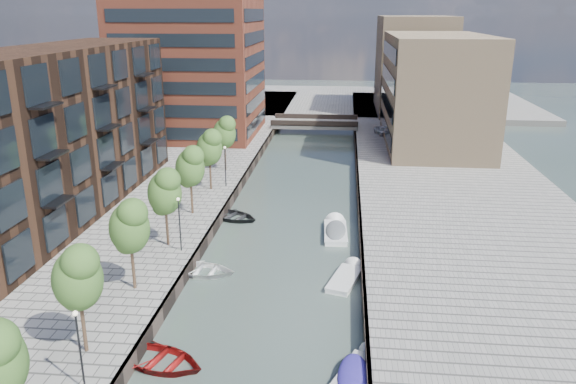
% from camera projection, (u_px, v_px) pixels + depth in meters
% --- Properties ---
extents(water, '(300.00, 300.00, 0.00)m').
position_uv_depth(water, '(297.00, 198.00, 56.14)').
color(water, '#38473F').
rests_on(water, ground).
extents(quay_right, '(20.00, 140.00, 1.00)m').
position_uv_depth(quay_right, '(461.00, 198.00, 54.44)').
color(quay_right, gray).
rests_on(quay_right, ground).
extents(quay_wall_left, '(0.25, 140.00, 1.00)m').
position_uv_depth(quay_wall_left, '(237.00, 191.00, 56.58)').
color(quay_wall_left, '#332823').
rests_on(quay_wall_left, ground).
extents(quay_wall_right, '(0.25, 140.00, 1.00)m').
position_uv_depth(quay_wall_right, '(359.00, 195.00, 55.40)').
color(quay_wall_right, '#332823').
rests_on(quay_wall_right, ground).
extents(far_closure, '(80.00, 40.00, 1.00)m').
position_uv_depth(far_closure, '(323.00, 101.00, 112.77)').
color(far_closure, gray).
rests_on(far_closure, ground).
extents(apartment_block, '(8.00, 38.00, 14.00)m').
position_uv_depth(apartment_block, '(45.00, 136.00, 46.14)').
color(apartment_block, black).
rests_on(apartment_block, quay_left).
extents(tower, '(18.00, 18.00, 30.00)m').
position_uv_depth(tower, '(189.00, 25.00, 76.51)').
color(tower, brown).
rests_on(tower, quay_left).
extents(tan_block_near, '(12.00, 25.00, 14.00)m').
position_uv_depth(tan_block_near, '(434.00, 90.00, 72.95)').
color(tan_block_near, '#9E8261').
rests_on(tan_block_near, quay_right).
extents(tan_block_far, '(12.00, 20.00, 16.00)m').
position_uv_depth(tan_block_far, '(413.00, 64.00, 97.25)').
color(tan_block_far, '#9E8261').
rests_on(tan_block_far, quay_right).
extents(bridge, '(13.00, 6.00, 1.30)m').
position_uv_depth(bridge, '(315.00, 123.00, 86.00)').
color(bridge, gray).
rests_on(bridge, ground).
extents(tree_1, '(2.50, 2.50, 5.95)m').
position_uv_depth(tree_1, '(77.00, 276.00, 27.88)').
color(tree_1, '#382619').
rests_on(tree_1, quay_left).
extents(tree_2, '(2.50, 2.50, 5.95)m').
position_uv_depth(tree_2, '(129.00, 225.00, 34.50)').
color(tree_2, '#382619').
rests_on(tree_2, quay_left).
extents(tree_3, '(2.50, 2.50, 5.95)m').
position_uv_depth(tree_3, '(164.00, 190.00, 41.13)').
color(tree_3, '#382619').
rests_on(tree_3, quay_left).
extents(tree_4, '(2.50, 2.50, 5.95)m').
position_uv_depth(tree_4, '(190.00, 165.00, 47.75)').
color(tree_4, '#382619').
rests_on(tree_4, quay_left).
extents(tree_5, '(2.50, 2.50, 5.95)m').
position_uv_depth(tree_5, '(209.00, 147.00, 54.38)').
color(tree_5, '#382619').
rests_on(tree_5, quay_left).
extents(tree_6, '(2.50, 2.50, 5.95)m').
position_uv_depth(tree_6, '(224.00, 132.00, 61.00)').
color(tree_6, '#382619').
rests_on(tree_6, quay_left).
extents(lamp_0, '(0.24, 0.24, 4.12)m').
position_uv_depth(lamp_0, '(79.00, 342.00, 25.47)').
color(lamp_0, black).
rests_on(lamp_0, quay_left).
extents(lamp_1, '(0.24, 0.24, 4.12)m').
position_uv_depth(lamp_1, '(179.00, 219.00, 40.61)').
color(lamp_1, black).
rests_on(lamp_1, quay_left).
extents(lamp_2, '(0.24, 0.24, 4.12)m').
position_uv_depth(lamp_2, '(225.00, 162.00, 55.75)').
color(lamp_2, black).
rests_on(lamp_2, quay_left).
extents(sloop_2, '(5.89, 4.93, 1.05)m').
position_uv_depth(sloop_2, '(160.00, 365.00, 29.68)').
color(sloop_2, maroon).
rests_on(sloop_2, ground).
extents(sloop_3, '(5.19, 3.91, 1.02)m').
position_uv_depth(sloop_3, '(201.00, 274.00, 39.96)').
color(sloop_3, white).
rests_on(sloop_3, ground).
extents(sloop_4, '(6.08, 5.39, 1.04)m').
position_uv_depth(sloop_4, '(232.00, 219.00, 50.49)').
color(sloop_4, black).
rests_on(sloop_4, ground).
extents(motorboat_2, '(2.72, 4.81, 1.52)m').
position_uv_depth(motorboat_2, '(347.00, 277.00, 39.27)').
color(motorboat_2, white).
rests_on(motorboat_2, ground).
extents(motorboat_3, '(3.70, 5.65, 1.78)m').
position_uv_depth(motorboat_3, '(358.00, 378.00, 28.25)').
color(motorboat_3, silver).
rests_on(motorboat_3, ground).
extents(motorboat_4, '(2.07, 5.42, 1.78)m').
position_uv_depth(motorboat_4, '(335.00, 231.00, 47.22)').
color(motorboat_4, white).
rests_on(motorboat_4, ground).
extents(car, '(2.41, 3.86, 1.22)m').
position_uv_depth(car, '(382.00, 130.00, 79.93)').
color(car, '#B9BBBE').
rests_on(car, quay_right).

